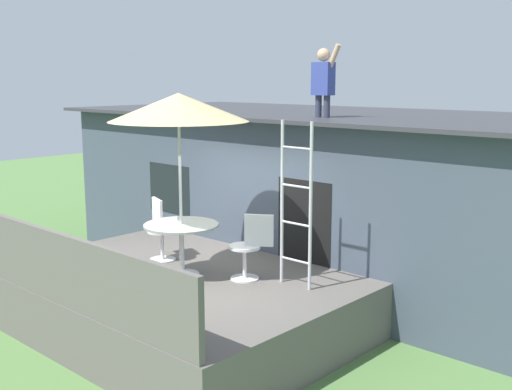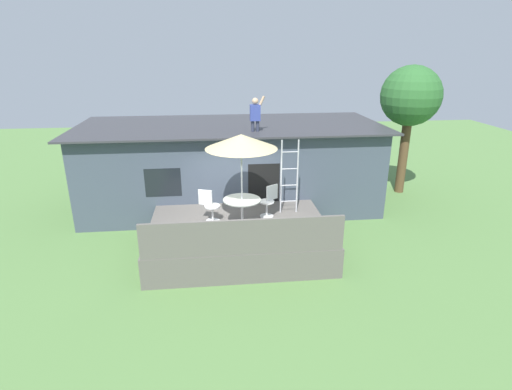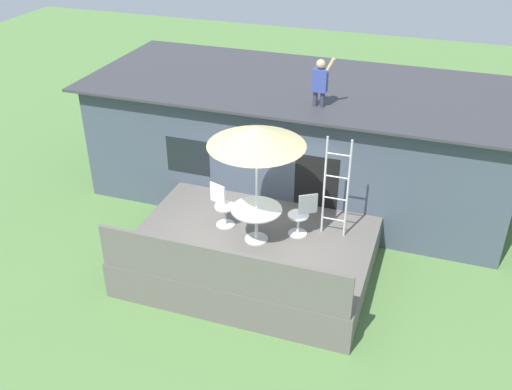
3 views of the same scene
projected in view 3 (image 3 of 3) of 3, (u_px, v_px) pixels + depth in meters
The scene contains 10 objects.
ground_plane at pixel (253, 266), 12.49m from camera, with size 40.00×40.00×0.00m, color #567F42.
house at pixel (300, 139), 14.69m from camera, with size 10.50×4.50×2.93m.
deck at pixel (253, 251), 12.29m from camera, with size 4.93×3.79×0.80m, color #605B56.
deck_railing at pixel (220, 270), 10.36m from camera, with size 4.83×0.08×0.90m, color #605B56.
patio_table at pixel (256, 216), 11.68m from camera, with size 1.04×1.04×0.74m.
patio_umbrella at pixel (256, 136), 10.80m from camera, with size 1.90×1.90×2.54m.
step_ladder at pixel (336, 188), 11.62m from camera, with size 0.52×0.04×2.20m.
person_figure at pixel (320, 80), 12.36m from camera, with size 0.47×0.20×1.11m.
patio_chair_left at pixel (222, 205), 12.27m from camera, with size 0.60×0.44×0.92m.
patio_chair_right at pixel (302, 215), 11.95m from camera, with size 0.57×0.45×0.92m.
Camera 3 is at (3.31, -9.44, 7.64)m, focal length 40.51 mm.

